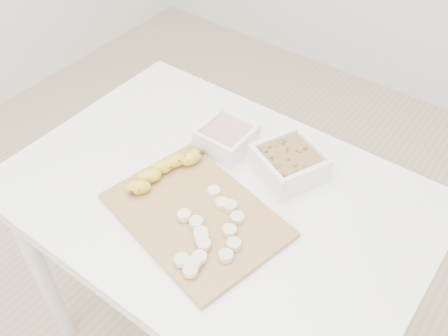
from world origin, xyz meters
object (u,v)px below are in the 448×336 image
Objects in this scene: bowl_yogurt at (226,137)px; bowl_granola at (289,163)px; table at (217,219)px; banana at (162,171)px; cutting_board at (195,215)px.

bowl_granola is (0.18, 0.01, 0.01)m from bowl_yogurt.
table is at bearing -61.34° from bowl_yogurt.
bowl_yogurt is 0.20m from banana.
bowl_granola reaches higher than cutting_board.
bowl_yogurt is 0.63× the size of banana.
table is 2.57× the size of cutting_board.
cutting_board is at bearing -110.76° from bowl_granola.
bowl_granola is at bearing 3.53° from bowl_yogurt.
table is at bearing 94.87° from cutting_board.
cutting_board is at bearing -69.45° from bowl_yogurt.
bowl_granola is 0.97× the size of banana.
bowl_granola is at bearing 66.49° from banana.
cutting_board is 1.90× the size of banana.
banana is at bearing 162.63° from cutting_board.
table is 0.23m from bowl_granola.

